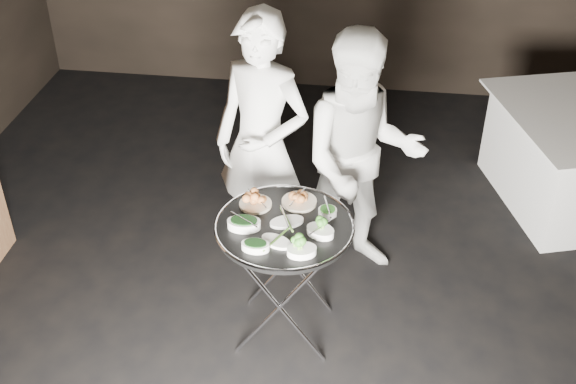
# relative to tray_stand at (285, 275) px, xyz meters

# --- Properties ---
(floor) EXTENTS (6.00, 7.00, 0.05)m
(floor) POSITION_rel_tray_stand_xyz_m (0.11, -0.08, -0.48)
(floor) COLOR black
(floor) RESTS_ON ground
(tray_stand) EXTENTS (0.55, 0.47, 0.81)m
(tray_stand) POSITION_rel_tray_stand_xyz_m (0.00, 0.00, 0.00)
(tray_stand) COLOR silver
(tray_stand) RESTS_ON floor
(serving_tray) EXTENTS (0.79, 0.79, 0.04)m
(serving_tray) POSITION_rel_tray_stand_xyz_m (0.00, -0.00, 0.36)
(serving_tray) COLOR black
(serving_tray) RESTS_ON tray_stand
(potato_plate_a) EXTENTS (0.19, 0.19, 0.07)m
(potato_plate_a) POSITION_rel_tray_stand_xyz_m (-0.19, 0.16, 0.40)
(potato_plate_a) COLOR beige
(potato_plate_a) RESTS_ON serving_tray
(potato_plate_b) EXTENTS (0.21, 0.21, 0.08)m
(potato_plate_b) POSITION_rel_tray_stand_xyz_m (0.06, 0.22, 0.41)
(potato_plate_b) COLOR beige
(potato_plate_b) RESTS_ON serving_tray
(greens_bowl) EXTENTS (0.11, 0.11, 0.06)m
(greens_bowl) POSITION_rel_tray_stand_xyz_m (0.23, 0.13, 0.40)
(greens_bowl) COLOR white
(greens_bowl) RESTS_ON serving_tray
(asparagus_plate_a) EXTENTS (0.22, 0.18, 0.04)m
(asparagus_plate_a) POSITION_rel_tray_stand_xyz_m (0.01, 0.02, 0.39)
(asparagus_plate_a) COLOR white
(asparagus_plate_a) RESTS_ON serving_tray
(asparagus_plate_b) EXTENTS (0.21, 0.17, 0.04)m
(asparagus_plate_b) POSITION_rel_tray_stand_xyz_m (-0.02, -0.16, 0.39)
(asparagus_plate_b) COLOR white
(asparagus_plate_b) RESTS_ON serving_tray
(spinach_bowl_a) EXTENTS (0.19, 0.13, 0.08)m
(spinach_bowl_a) POSITION_rel_tray_stand_xyz_m (-0.22, -0.06, 0.41)
(spinach_bowl_a) COLOR white
(spinach_bowl_a) RESTS_ON serving_tray
(spinach_bowl_b) EXTENTS (0.16, 0.10, 0.06)m
(spinach_bowl_b) POSITION_rel_tray_stand_xyz_m (-0.12, -0.23, 0.40)
(spinach_bowl_b) COLOR white
(spinach_bowl_b) RESTS_ON serving_tray
(broccoli_bowl_a) EXTENTS (0.19, 0.17, 0.07)m
(broccoli_bowl_a) POSITION_rel_tray_stand_xyz_m (0.21, -0.06, 0.40)
(broccoli_bowl_a) COLOR white
(broccoli_bowl_a) RESTS_ON serving_tray
(broccoli_bowl_b) EXTENTS (0.19, 0.16, 0.07)m
(broccoli_bowl_b) POSITION_rel_tray_stand_xyz_m (0.13, -0.24, 0.40)
(broccoli_bowl_b) COLOR white
(broccoli_bowl_b) RESTS_ON serving_tray
(serving_utensils) EXTENTS (0.59, 0.45, 0.01)m
(serving_utensils) POSITION_rel_tray_stand_xyz_m (0.02, 0.07, 0.43)
(serving_utensils) COLOR silver
(serving_utensils) RESTS_ON serving_tray
(waiter_left) EXTENTS (0.76, 0.62, 1.79)m
(waiter_left) POSITION_rel_tray_stand_xyz_m (-0.24, 0.71, 0.44)
(waiter_left) COLOR silver
(waiter_left) RESTS_ON floor
(waiter_right) EXTENTS (0.95, 0.81, 1.72)m
(waiter_right) POSITION_rel_tray_stand_xyz_m (0.39, 0.70, 0.40)
(waiter_right) COLOR silver
(waiter_right) RESTS_ON floor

